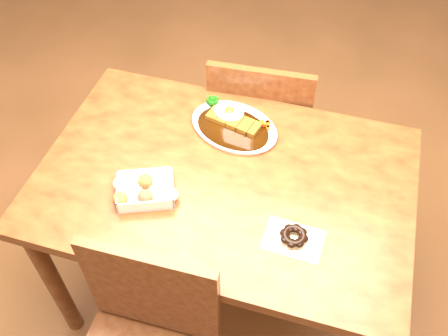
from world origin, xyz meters
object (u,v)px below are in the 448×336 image
(table, at_px, (225,195))
(chair_far, at_px, (261,125))
(pon_de_ring, at_px, (294,237))
(katsu_curry_plate, at_px, (233,124))
(donut_box, at_px, (144,190))

(table, relative_size, chair_far, 1.38)
(table, height_order, chair_far, chair_far)
(table, relative_size, pon_de_ring, 6.83)
(chair_far, bearing_deg, katsu_curry_plate, 78.60)
(donut_box, bearing_deg, chair_far, 71.82)
(table, bearing_deg, chair_far, 89.43)
(table, bearing_deg, donut_box, -146.61)
(katsu_curry_plate, bearing_deg, table, -81.15)
(chair_far, bearing_deg, table, 85.36)
(katsu_curry_plate, bearing_deg, chair_far, 82.68)
(pon_de_ring, bearing_deg, donut_box, 176.48)
(table, bearing_deg, katsu_curry_plate, 98.85)
(katsu_curry_plate, xyz_separation_m, donut_box, (-0.18, -0.37, 0.01))
(pon_de_ring, bearing_deg, chair_far, 109.78)
(donut_box, bearing_deg, pon_de_ring, -3.52)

